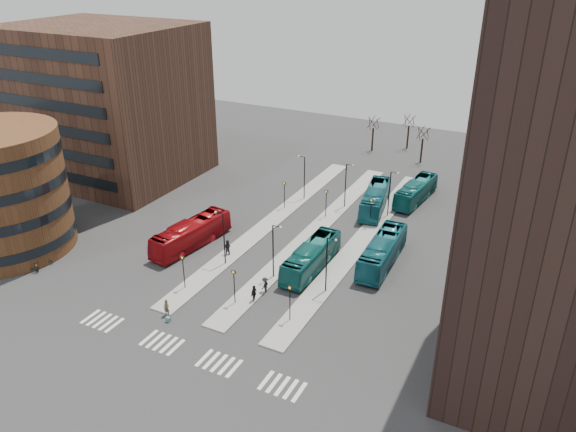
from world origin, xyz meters
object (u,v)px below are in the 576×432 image
at_px(traveller, 167,308).
at_px(commuter_c, 265,285).
at_px(red_bus, 191,234).
at_px(teal_bus_a, 311,257).
at_px(bicycle_near, 32,269).
at_px(bicycle_mid, 35,265).
at_px(commuter_b, 254,294).
at_px(suitcase, 168,319).
at_px(teal_bus_d, 416,191).
at_px(commuter_a, 227,248).
at_px(teal_bus_b, 375,199).
at_px(teal_bus_c, 382,251).
at_px(bicycle_far, 46,261).

distance_m(traveller, commuter_c, 9.95).
xyz_separation_m(red_bus, teal_bus_a, (14.57, 1.63, -0.08)).
distance_m(traveller, bicycle_near, 17.89).
bearing_deg(bicycle_mid, commuter_b, -54.11).
distance_m(suitcase, commuter_c, 10.15).
bearing_deg(teal_bus_d, teal_bus_a, -96.41).
bearing_deg(commuter_a, commuter_c, 136.69).
height_order(red_bus, commuter_c, red_bus).
height_order(commuter_c, bicycle_mid, commuter_c).
height_order(teal_bus_b, bicycle_mid, teal_bus_b).
height_order(commuter_a, bicycle_near, commuter_a).
height_order(suitcase, red_bus, red_bus).
bearing_deg(teal_bus_d, commuter_a, -115.06).
bearing_deg(teal_bus_c, commuter_c, -130.63).
bearing_deg(teal_bus_b, bicycle_near, -140.36).
relative_size(red_bus, teal_bus_d, 1.08).
bearing_deg(teal_bus_c, commuter_b, -126.51).
height_order(suitcase, bicycle_near, bicycle_near).
relative_size(teal_bus_c, bicycle_near, 7.04).
bearing_deg(bicycle_near, traveller, -88.23).
distance_m(red_bus, teal_bus_b, 24.94).
bearing_deg(teal_bus_a, suitcase, -117.55).
bearing_deg(traveller, commuter_a, 97.06).
height_order(red_bus, bicycle_near, red_bus).
bearing_deg(bicycle_mid, teal_bus_b, -18.03).
relative_size(teal_bus_b, commuter_a, 5.88).
relative_size(red_bus, bicycle_far, 7.17).
bearing_deg(suitcase, teal_bus_a, 55.43).
height_order(teal_bus_a, commuter_c, teal_bus_a).
xyz_separation_m(red_bus, bicycle_near, (-11.81, -12.64, -1.15)).
height_order(commuter_b, bicycle_far, commuter_b).
bearing_deg(teal_bus_a, bicycle_far, -154.54).
distance_m(teal_bus_c, commuter_c, 13.87).
relative_size(teal_bus_d, traveller, 6.06).
xyz_separation_m(teal_bus_c, bicycle_mid, (-32.83, -18.30, -1.02)).
distance_m(red_bus, commuter_b, 13.92).
relative_size(suitcase, commuter_c, 0.29).
bearing_deg(suitcase, red_bus, 110.65).
distance_m(bicycle_mid, bicycle_far, 1.41).
distance_m(teal_bus_c, bicycle_near, 37.85).
height_order(teal_bus_a, bicycle_mid, teal_bus_a).
height_order(teal_bus_b, bicycle_near, teal_bus_b).
bearing_deg(bicycle_far, suitcase, -111.13).
distance_m(traveller, bicycle_far, 17.96).
distance_m(teal_bus_a, commuter_a, 9.84).
distance_m(suitcase, teal_bus_a, 16.72).
distance_m(teal_bus_d, bicycle_mid, 48.36).
relative_size(commuter_a, commuter_c, 1.11).
distance_m(commuter_c, bicycle_mid, 25.32).
bearing_deg(red_bus, commuter_c, -13.07).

